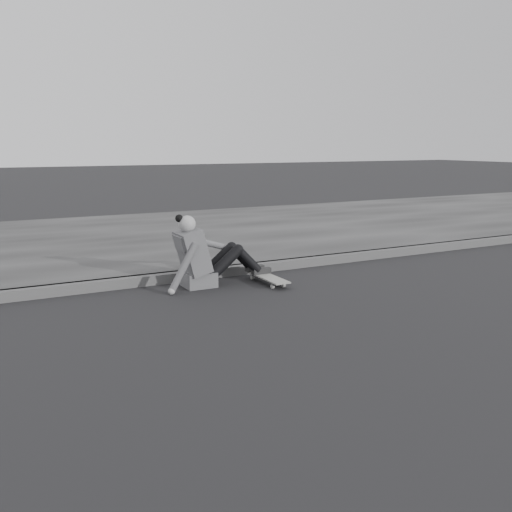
{
  "coord_description": "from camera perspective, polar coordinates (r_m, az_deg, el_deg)",
  "views": [
    {
      "loc": [
        -4.58,
        -3.95,
        1.68
      ],
      "look_at": [
        -1.81,
        1.32,
        0.5
      ],
      "focal_mm": 40.0,
      "sensor_mm": 36.0,
      "label": 1
    }
  ],
  "objects": [
    {
      "name": "sidewalk",
      "position": [
        10.72,
        -2.06,
        2.52
      ],
      "size": [
        24.0,
        6.0,
        0.12
      ],
      "primitive_type": "cube",
      "color": "#323232",
      "rests_on": "ground"
    },
    {
      "name": "skateboard",
      "position": [
        6.95,
        1.16,
        -2.17
      ],
      "size": [
        0.2,
        0.78,
        0.09
      ],
      "color": "#979792",
      "rests_on": "ground"
    },
    {
      "name": "seated_woman",
      "position": [
        6.8,
        -5.27,
        -0.03
      ],
      "size": [
        1.38,
        0.46,
        0.88
      ],
      "color": "#505053",
      "rests_on": "ground"
    },
    {
      "name": "ground",
      "position": [
        6.28,
        20.77,
        -5.06
      ],
      "size": [
        80.0,
        80.0,
        0.0
      ],
      "primitive_type": "plane",
      "color": "black",
      "rests_on": "ground"
    },
    {
      "name": "curb",
      "position": [
        8.14,
        7.19,
        -0.35
      ],
      "size": [
        24.0,
        0.16,
        0.12
      ],
      "primitive_type": "cube",
      "color": "#464646",
      "rests_on": "ground"
    }
  ]
}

